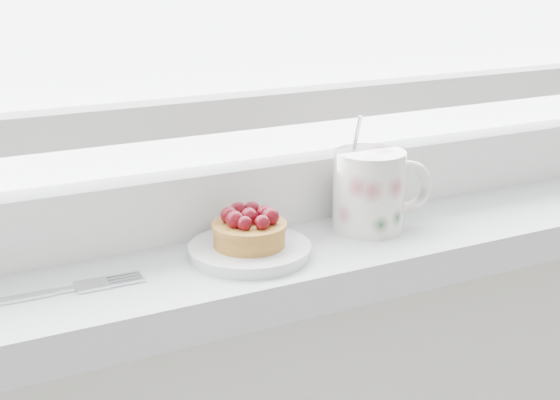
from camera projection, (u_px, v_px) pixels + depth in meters
saucer at (250, 251)px, 0.78m from camera, size 0.12×0.12×0.01m
raspberry_tart at (249, 229)px, 0.78m from camera, size 0.08×0.08×0.04m
floral_mug at (371, 189)px, 0.85m from camera, size 0.12×0.10×0.13m
fork at (34, 295)px, 0.69m from camera, size 0.20×0.02×0.00m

